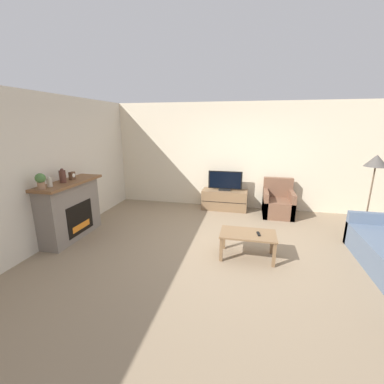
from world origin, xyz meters
name	(u,v)px	position (x,y,z in m)	size (l,w,h in m)	color
ground_plane	(226,247)	(0.00, 0.00, 0.00)	(24.00, 24.00, 0.00)	#89755B
wall_back	(236,156)	(0.00, 2.46, 1.35)	(12.00, 0.06, 2.70)	beige
wall_left	(62,167)	(-3.22, 0.00, 1.35)	(0.06, 12.00, 2.70)	beige
fireplace	(70,209)	(-2.99, -0.20, 0.57)	(0.52, 1.45, 1.13)	slate
mantel_vase_left	(49,182)	(-2.97, -0.64, 1.21)	(0.08, 0.08, 0.18)	beige
mantel_vase_centre_left	(63,176)	(-2.97, -0.31, 1.25)	(0.11, 0.11, 0.26)	#512D23
mantel_clock	(72,176)	(-2.97, -0.06, 1.20)	(0.08, 0.11, 0.15)	brown
potted_plant	(41,180)	(-2.97, -0.82, 1.28)	(0.16, 0.16, 0.27)	#936B4C
tv_stand	(224,200)	(-0.24, 2.15, 0.26)	(1.15, 0.48, 0.51)	brown
tv	(225,182)	(-0.24, 2.15, 0.74)	(0.85, 0.18, 0.50)	black
armchair	(278,204)	(1.07, 1.99, 0.29)	(0.70, 0.76, 0.88)	brown
coffee_table	(248,237)	(0.38, -0.26, 0.37)	(0.90, 0.52, 0.43)	brown
remote	(259,234)	(0.54, -0.27, 0.44)	(0.06, 0.15, 0.02)	black
floor_lamp	(376,165)	(2.61, 1.07, 1.43)	(0.39, 0.39, 1.62)	black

